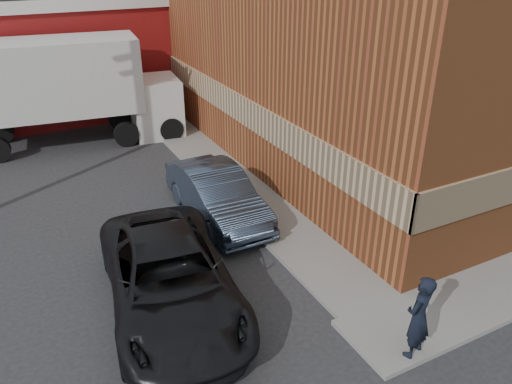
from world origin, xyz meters
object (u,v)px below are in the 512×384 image
man (419,317)px  sedan (217,195)px  brick_building (395,23)px  suv_a (170,279)px  box_truck (77,85)px

man → sedan: (-1.19, 7.12, -0.27)m
brick_building → suv_a: (-11.92, -6.85, -3.87)m
suv_a → man: bearing=-36.4°
man → box_truck: size_ratio=0.21×
man → box_truck: bearing=-95.7°
man → box_truck: 16.12m
man → sedan: bearing=-99.0°
box_truck → man: bearing=-70.4°
man → box_truck: box_truck is taller
brick_building → man: bearing=-127.5°
sedan → suv_a: suv_a is taller
man → sedan: 7.22m
suv_a → box_truck: (0.24, 11.96, 1.63)m
brick_building → sedan: size_ratio=3.87×
suv_a → sedan: bearing=60.2°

